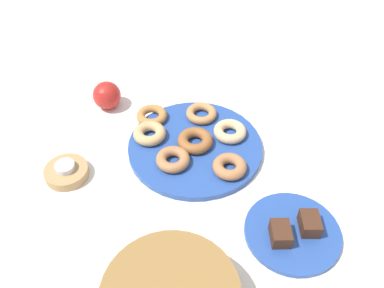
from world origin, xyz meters
name	(u,v)px	position (x,y,z in m)	size (l,w,h in m)	color
ground_plane	(195,149)	(0.00, 0.00, 0.00)	(2.40, 2.40, 0.00)	white
donut_plate	(195,147)	(0.00, 0.00, 0.01)	(0.35, 0.35, 0.02)	#284C9E
donut_0	(230,131)	(-0.08, -0.06, 0.03)	(0.09, 0.09, 0.03)	#EABC84
donut_1	(230,167)	(-0.10, 0.06, 0.03)	(0.08, 0.08, 0.03)	#B27547
donut_2	(201,113)	(0.01, -0.11, 0.03)	(0.09, 0.09, 0.02)	#C6844C
donut_3	(150,133)	(0.12, 0.01, 0.03)	(0.09, 0.09, 0.03)	tan
donut_4	(173,159)	(0.04, 0.08, 0.03)	(0.08, 0.08, 0.03)	#B27547
donut_5	(152,116)	(0.14, -0.07, 0.03)	(0.08, 0.08, 0.02)	#BC7A3D
donut_6	(195,142)	(0.00, 0.00, 0.03)	(0.09, 0.09, 0.03)	#995B2D
cake_plate	(292,232)	(-0.27, 0.20, 0.01)	(0.21, 0.21, 0.01)	#284C9E
brownie_near	(310,223)	(-0.30, 0.18, 0.03)	(0.04, 0.05, 0.04)	#472819
brownie_far	(281,233)	(-0.24, 0.22, 0.03)	(0.04, 0.05, 0.04)	#472819
candle_holder	(67,172)	(0.28, 0.17, 0.01)	(0.11, 0.11, 0.02)	tan
tealight	(65,167)	(0.28, 0.17, 0.03)	(0.05, 0.05, 0.01)	silver
apple	(107,95)	(0.29, -0.10, 0.04)	(0.08, 0.08, 0.08)	red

